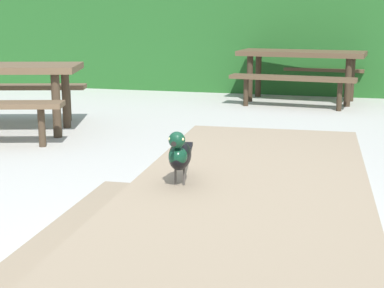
{
  "coord_description": "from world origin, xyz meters",
  "views": [
    {
      "loc": [
        0.53,
        -1.77,
        1.28
      ],
      "look_at": [
        0.04,
        0.11,
        0.84
      ],
      "focal_mm": 54.43,
      "sensor_mm": 36.0,
      "label": 1
    }
  ],
  "objects": [
    {
      "name": "hedge_wall",
      "position": [
        0.0,
        8.21,
        1.01
      ],
      "size": [
        28.0,
        1.43,
        2.01
      ],
      "primitive_type": "cube",
      "color": "#235B23",
      "rests_on": "ground"
    },
    {
      "name": "bird_grackle",
      "position": [
        0.04,
        -0.06,
        0.84
      ],
      "size": [
        0.09,
        0.29,
        0.18
      ],
      "color": "black",
      "rests_on": "picnic_table_foreground"
    },
    {
      "name": "picnic_table_foreground",
      "position": [
        0.26,
        0.05,
        0.56
      ],
      "size": [
        1.75,
        1.83,
        0.74
      ],
      "color": "#84725B",
      "rests_on": "ground"
    },
    {
      "name": "picnic_table_far_centre",
      "position": [
        -0.09,
        6.9,
        0.56
      ],
      "size": [
        1.86,
        1.83,
        0.74
      ],
      "color": "brown",
      "rests_on": "ground"
    }
  ]
}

